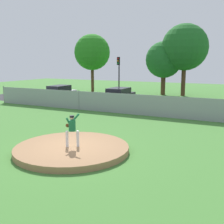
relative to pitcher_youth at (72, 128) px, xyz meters
The scene contains 12 objects.
ground_plane 6.18m from the pitcher_youth, 90.75° to the left, with size 80.00×80.00×0.00m, color #427A33.
asphalt_strip 14.61m from the pitcher_youth, 90.31° to the left, with size 44.00×7.00×0.01m, color #2B2B2D.
pitchers_mound 1.06m from the pitcher_youth, 140.29° to the left, with size 5.38×5.38×0.28m, color #99704C.
pitcher_youth is the anchor object (origin of this frame).
baseball 1.02m from the pitcher_youth, 90.48° to the left, with size 0.07×0.07×0.07m, color white.
chainlink_fence 10.07m from the pitcher_youth, 90.45° to the left, with size 30.99×0.07×1.76m.
parked_car_charcoal 15.34m from the pitcher_youth, 107.21° to the left, with size 1.93×4.63×1.63m.
parked_car_white 18.38m from the pitcher_youth, 129.18° to the left, with size 1.83×4.52×1.64m.
traffic_light_near 19.93m from the pitcher_youth, 109.05° to the left, with size 0.28×0.46×4.75m.
tree_bushy_near 26.73m from the pitcher_youth, 118.58° to the left, with size 4.91×4.91×7.96m.
tree_slender_far 24.85m from the pitcher_youth, 96.62° to the left, with size 4.60×4.60×6.77m.
tree_broad_right 24.98m from the pitcher_youth, 90.66° to the left, with size 5.66×5.66×8.79m.
Camera 1 is at (7.30, -10.32, 4.19)m, focal length 44.18 mm.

